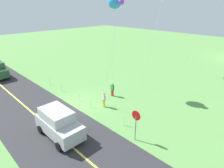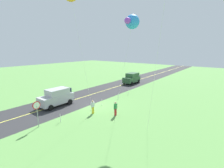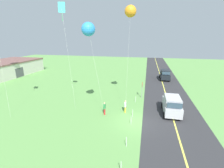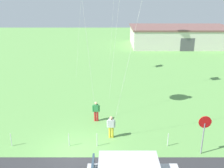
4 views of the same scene
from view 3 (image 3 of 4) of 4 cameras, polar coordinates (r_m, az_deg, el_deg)
The scene contains 17 objects.
ground_plane at distance 18.31m, azimuth 9.31°, elevation -13.71°, with size 120.00×120.00×0.10m, color #60994C.
asphalt_road at distance 18.59m, azimuth 22.10°, elevation -14.15°, with size 120.00×7.00×0.00m, color #2D2D30.
road_centre_stripe at distance 18.58m, azimuth 22.10°, elevation -14.14°, with size 120.00×0.16×0.00m, color #E5E04C.
car_suv_foreground at distance 20.81m, azimuth 20.94°, elevation -7.09°, with size 4.40×2.12×2.24m.
car_parked_east_far at distance 36.97m, azimuth 18.73°, elevation 3.27°, with size 4.40×2.12×2.24m.
stop_sign at distance 24.62m, azimuth 10.92°, elevation -1.01°, with size 0.76×0.08×2.56m.
person_adult_near at distance 19.91m, azimuth 4.85°, elevation -7.98°, with size 0.58×0.22×1.60m.
person_adult_companion at distance 19.32m, azimuth -2.74°, elevation -8.74°, with size 0.58×0.22×1.60m.
kite_red_low at distance 20.75m, azimuth 6.76°, elevation 24.79°, with size 3.58×1.40×12.82m.
kite_blue_mid at distance 17.02m, azimuth -8.55°, elevation 19.12°, with size 1.90×2.02×10.63m.
kite_yellow_high at distance 22.01m, azimuth -17.78°, elevation 24.34°, with size 1.38×2.03×13.27m.
warehouse_distant at distance 46.79m, azimuth -35.18°, elevation 4.52°, with size 18.36×10.20×3.50m.
fence_post_0 at distance 12.39m, azimuth 3.31°, elevation -27.91°, with size 0.05×0.05×0.90m, color silver.
fence_post_1 at distance 14.50m, azimuth 5.27°, elevation -20.25°, with size 0.05×0.05×0.90m, color silver.
fence_post_2 at distance 17.60m, azimuth 6.93°, elevation -13.07°, with size 0.05×0.05×0.90m, color silver.
fence_post_3 at distance 19.19m, azimuth 7.51°, elevation -10.44°, with size 0.05×0.05×0.90m, color silver.
fence_post_4 at distance 23.32m, azimuth 8.59°, elevation -5.43°, with size 0.05×0.05×0.90m, color silver.
Camera 3 is at (-15.83, -0.63, 9.13)m, focal length 25.11 mm.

